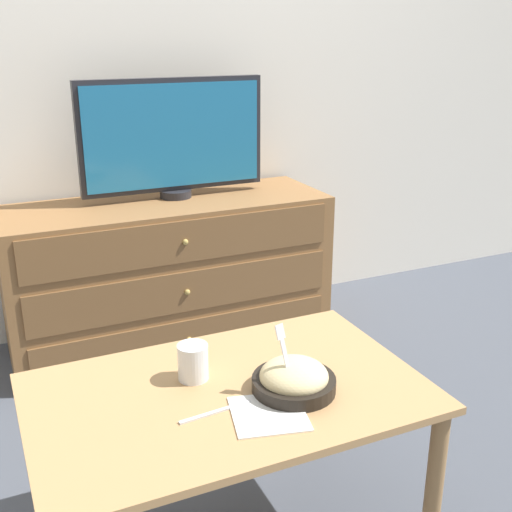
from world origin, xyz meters
name	(u,v)px	position (x,y,z in m)	size (l,w,h in m)	color
ground_plane	(176,313)	(0.00, 0.00, 0.00)	(12.00, 12.00, 0.00)	#474C56
wall_back	(161,27)	(0.00, 0.03, 1.30)	(12.00, 0.05, 2.60)	white
dresser	(169,273)	(-0.10, -0.26, 0.31)	(1.34, 0.48, 0.63)	olive
tv	(173,137)	(-0.04, -0.20, 0.88)	(0.77, 0.13, 0.49)	#232328
coffee_table	(228,412)	(-0.32, -1.47, 0.40)	(0.96, 0.60, 0.46)	tan
takeout_bowl	(294,379)	(-0.17, -1.54, 0.49)	(0.20, 0.20, 0.18)	black
drink_cup	(193,364)	(-0.37, -1.38, 0.50)	(0.08, 0.08, 0.09)	beige
napkin	(269,414)	(-0.27, -1.60, 0.46)	(0.20, 0.20, 0.00)	white
knife	(216,412)	(-0.38, -1.55, 0.46)	(0.18, 0.03, 0.01)	silver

